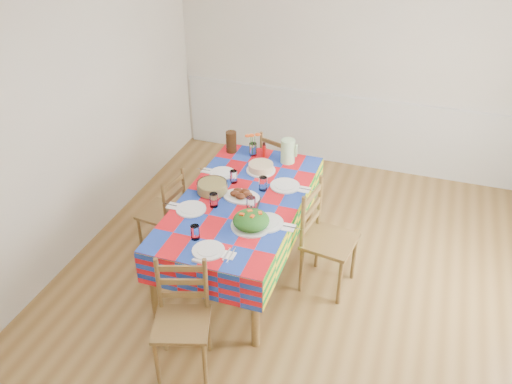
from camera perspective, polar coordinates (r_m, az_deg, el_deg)
room at (r=4.27m, az=5.61°, el=3.32°), size 4.58×5.08×2.78m
wainscot at (r=6.85m, az=10.35°, el=6.48°), size 4.41×0.06×0.92m
dining_table at (r=4.90m, az=-1.56°, el=-1.54°), size 1.06×1.97×0.77m
setting_near_head at (r=4.29m, az=-5.47°, el=-5.44°), size 0.42×0.28×0.12m
setting_left_near at (r=4.73m, az=-6.06°, el=-1.43°), size 0.48×0.29×0.13m
setting_left_far at (r=5.17m, az=-3.20°, el=1.88°), size 0.46×0.27×0.12m
setting_right_near at (r=4.57m, az=0.58°, el=-2.53°), size 0.54×0.31×0.14m
setting_right_far at (r=5.00m, az=2.31°, el=0.74°), size 0.52×0.30×0.13m
meat_platter at (r=4.86m, az=-1.56°, el=-0.30°), size 0.34×0.24×0.07m
salad_platter at (r=4.47m, az=-0.51°, el=-3.07°), size 0.34×0.34×0.14m
pasta_bowl at (r=4.93m, az=-4.63°, el=0.49°), size 0.28×0.28×0.10m
cake at (r=5.26m, az=0.52°, el=2.59°), size 0.28×0.28×0.08m
serving_utensils at (r=4.74m, az=-0.18°, el=-1.54°), size 0.14×0.31×0.01m
flower_vase at (r=5.51m, az=-0.34°, el=4.88°), size 0.16×0.13×0.25m
hot_sauce at (r=5.50m, az=0.86°, el=4.51°), size 0.04×0.04×0.16m
green_pitcher at (r=5.38m, az=3.37°, el=4.32°), size 0.14×0.14×0.24m
tea_pitcher at (r=5.58m, az=-2.62°, el=5.30°), size 0.11×0.11×0.22m
name_card at (r=4.16m, az=-6.20°, el=-7.25°), size 0.08×0.03×0.02m
chair_near at (r=4.17m, az=-7.78°, el=-13.18°), size 0.51×0.50×0.93m
chair_far at (r=6.05m, az=2.46°, el=2.63°), size 0.47×0.46×0.85m
chair_left at (r=5.32m, az=-9.56°, el=-2.20°), size 0.41×0.43×0.89m
chair_right at (r=4.84m, az=7.29°, el=-4.98°), size 0.49×0.51×1.01m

